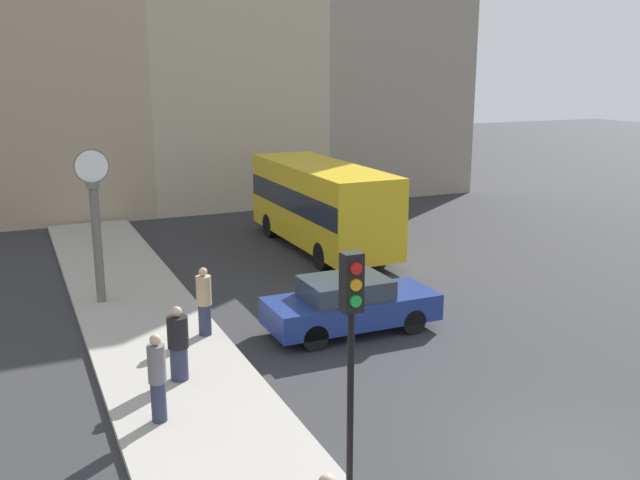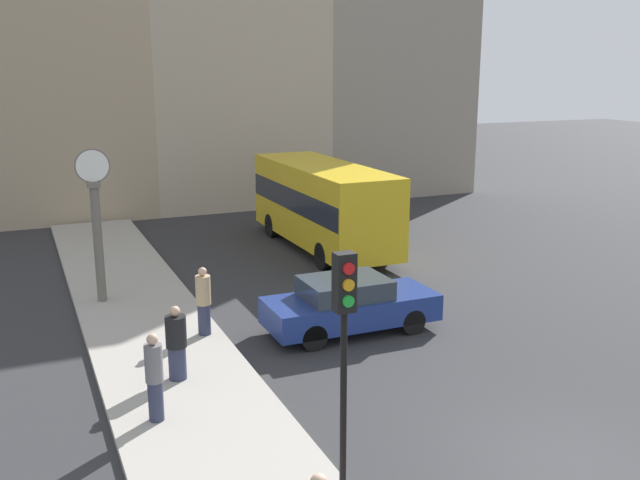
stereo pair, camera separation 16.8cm
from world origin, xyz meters
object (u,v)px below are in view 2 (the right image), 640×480
object	(u,v)px
bus_distant	(323,202)
pedestrian_tan_coat	(204,301)
traffic_light_near	(344,342)
pedestrian_grey_jacket	(154,377)
pedestrian_black_jacket	(176,344)
sedan_car	(349,304)
street_clock	(97,222)

from	to	relation	value
bus_distant	pedestrian_tan_coat	size ratio (longest dim) A/B	4.76
traffic_light_near	pedestrian_grey_jacket	size ratio (longest dim) A/B	2.43
pedestrian_black_jacket	traffic_light_near	bearing A→B (deg)	-81.39
sedan_car	pedestrian_black_jacket	size ratio (longest dim) A/B	2.70
bus_distant	pedestrian_black_jacket	size ratio (longest dim) A/B	5.05
bus_distant	pedestrian_tan_coat	xyz separation A→B (m)	(-6.12, -6.89, -0.75)
sedan_car	pedestrian_black_jacket	world-z (taller)	pedestrian_black_jacket
traffic_light_near	pedestrian_grey_jacket	world-z (taller)	traffic_light_near
sedan_car	bus_distant	world-z (taller)	bus_distant
pedestrian_grey_jacket	street_clock	bearing A→B (deg)	90.47
sedan_car	traffic_light_near	distance (m)	8.53
traffic_light_near	pedestrian_tan_coat	bearing A→B (deg)	88.41
street_clock	pedestrian_grey_jacket	distance (m)	7.55
pedestrian_grey_jacket	pedestrian_tan_coat	bearing A→B (deg)	63.82
street_clock	pedestrian_black_jacket	world-z (taller)	street_clock
bus_distant	traffic_light_near	bearing A→B (deg)	-112.76
sedan_car	pedestrian_tan_coat	size ratio (longest dim) A/B	2.54
sedan_car	pedestrian_grey_jacket	bearing A→B (deg)	-151.08
street_clock	pedestrian_tan_coat	world-z (taller)	street_clock
bus_distant	pedestrian_tan_coat	world-z (taller)	bus_distant
street_clock	pedestrian_black_jacket	bearing A→B (deg)	-82.13
street_clock	traffic_light_near	bearing A→B (deg)	-81.76
street_clock	pedestrian_grey_jacket	size ratio (longest dim) A/B	2.50
pedestrian_grey_jacket	pedestrian_black_jacket	bearing A→B (deg)	65.06
traffic_light_near	street_clock	size ratio (longest dim) A/B	0.97
traffic_light_near	sedan_car	bearing A→B (deg)	63.60
sedan_car	pedestrian_grey_jacket	distance (m)	6.07
bus_distant	traffic_light_near	world-z (taller)	traffic_light_near
traffic_light_near	street_clock	bearing A→B (deg)	98.24
sedan_car	pedestrian_black_jacket	xyz separation A→B (m)	(-4.56, -1.33, 0.20)
bus_distant	pedestrian_black_jacket	distance (m)	11.69
sedan_car	pedestrian_tan_coat	bearing A→B (deg)	165.25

